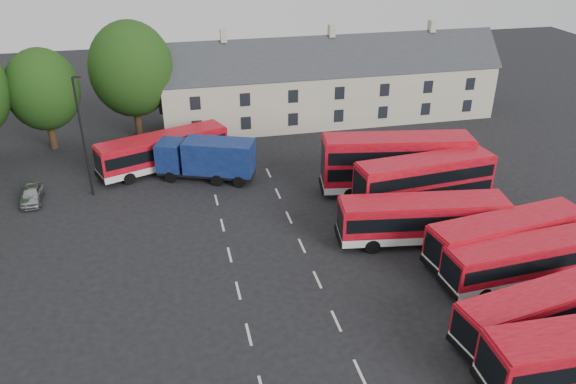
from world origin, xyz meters
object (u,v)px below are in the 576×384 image
Objects in this scene: bus_dd_south at (424,182)px; lamppost at (83,134)px; silver_car at (32,194)px; box_truck at (207,158)px.

bus_dd_south is 26.14m from lamppost.
silver_car is at bearing -178.81° from lamppost.
box_truck is (-15.28, 9.15, -0.49)m from bus_dd_south.
silver_car is 0.38× the size of lamppost.
silver_car is 6.47m from lamppost.
box_truck is at bearing 5.45° from lamppost.
lamppost is at bearing -1.70° from silver_car.
silver_car is (-13.93, -0.99, -1.34)m from box_truck.
lamppost is at bearing 156.03° from bus_dd_south.
silver_car is at bearing -154.39° from box_truck.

